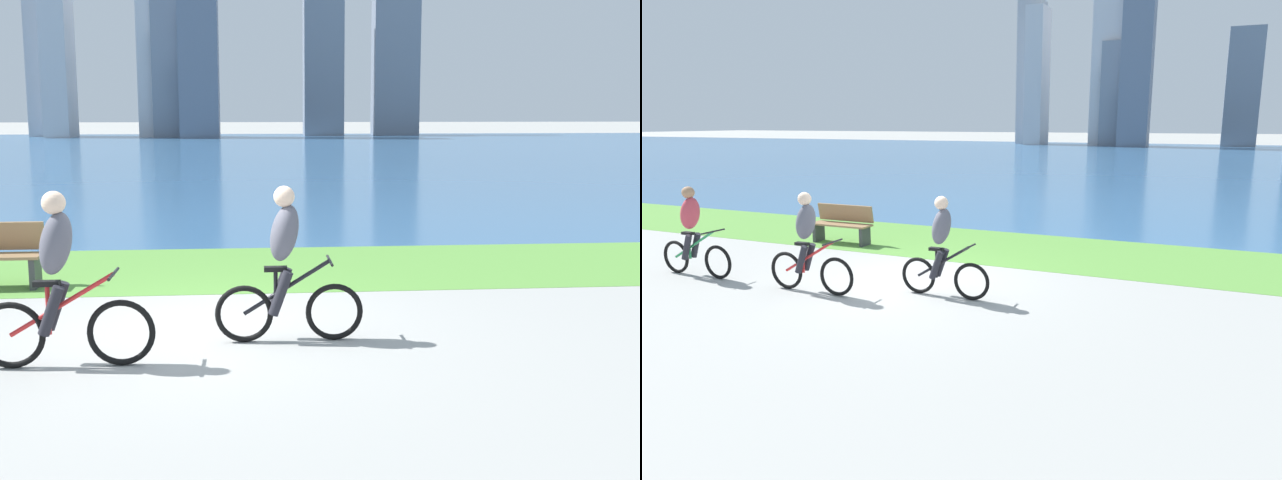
# 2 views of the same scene
# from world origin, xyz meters

# --- Properties ---
(ground_plane) EXTENTS (300.00, 300.00, 0.00)m
(ground_plane) POSITION_xyz_m (0.00, 0.00, 0.00)
(ground_plane) COLOR #9E9E99
(grass_strip_bayside) EXTENTS (120.00, 3.50, 0.01)m
(grass_strip_bayside) POSITION_xyz_m (0.00, 3.43, 0.00)
(grass_strip_bayside) COLOR #59933D
(grass_strip_bayside) RESTS_ON ground
(bay_water_surface) EXTENTS (300.00, 67.09, 0.00)m
(bay_water_surface) POSITION_xyz_m (0.00, 38.72, 0.00)
(bay_water_surface) COLOR #386693
(bay_water_surface) RESTS_ON ground
(cyclist_lead) EXTENTS (1.57, 0.52, 1.65)m
(cyclist_lead) POSITION_xyz_m (0.91, -0.51, 0.83)
(cyclist_lead) COLOR black
(cyclist_lead) RESTS_ON ground
(cyclist_trailing) EXTENTS (1.67, 0.52, 1.69)m
(cyclist_trailing) POSITION_xyz_m (-1.24, -1.18, 0.84)
(cyclist_trailing) COLOR black
(cyclist_trailing) RESTS_ON ground
(city_skyline_far_shore) EXTENTS (36.17, 9.78, 22.93)m
(city_skyline_far_shore) POSITION_xyz_m (-4.55, 64.18, 8.89)
(city_skyline_far_shore) COLOR #8C939E
(city_skyline_far_shore) RESTS_ON ground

